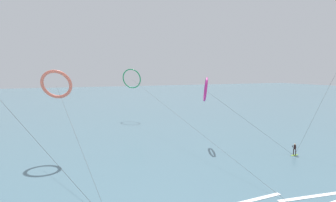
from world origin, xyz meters
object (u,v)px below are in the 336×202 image
at_px(kite_magenta, 206,89).
at_px(kite_emerald, 132,79).
at_px(kite_coral, 56,84).
at_px(surfer_lime, 295,150).

bearing_deg(kite_magenta, kite_emerald, -141.97).
bearing_deg(kite_coral, surfer_lime, 178.00).
distance_m(surfer_lime, kite_emerald, 41.57).
bearing_deg(surfer_lime, kite_magenta, 179.63).
bearing_deg(surfer_lime, kite_coral, -150.22).
xyz_separation_m(kite_magenta, kite_coral, (-22.53, 1.87, 1.14)).
xyz_separation_m(kite_emerald, kite_magenta, (4.81, -27.52, -1.08)).
bearing_deg(kite_coral, kite_emerald, -104.25).
xyz_separation_m(surfer_lime, kite_emerald, (-13.11, 38.35, 9.27)).
distance_m(kite_magenta, kite_coral, 22.64).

